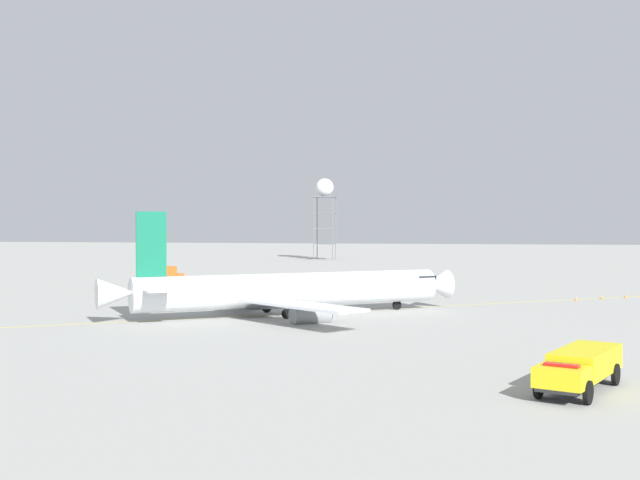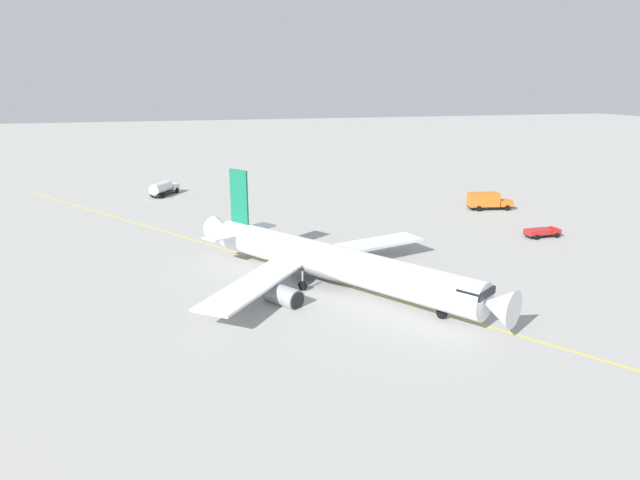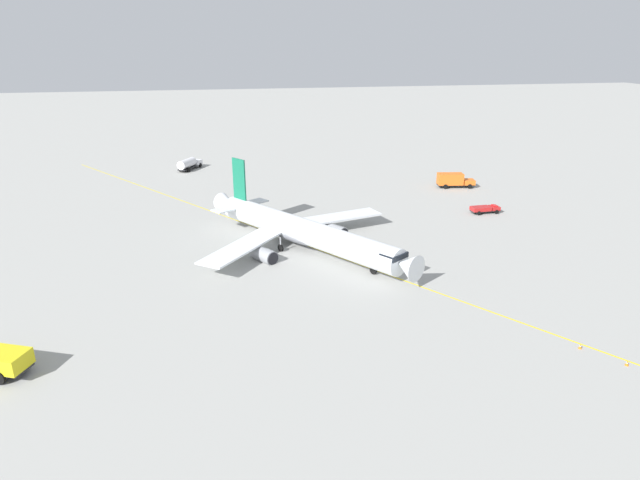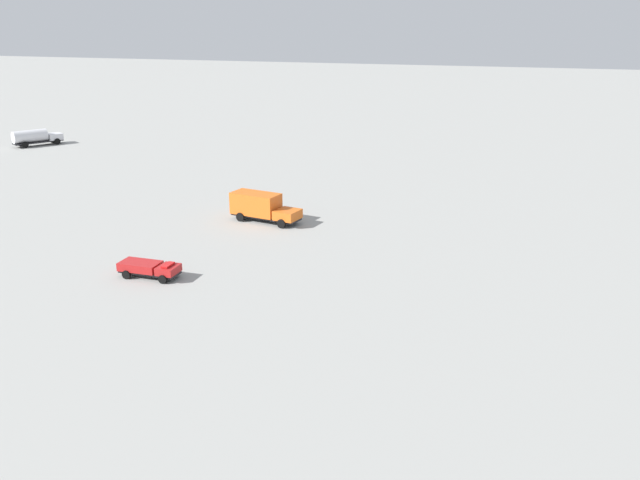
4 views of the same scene
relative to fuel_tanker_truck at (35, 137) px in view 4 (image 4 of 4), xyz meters
name	(u,v)px [view 4 (image 4 of 4)]	position (x,y,z in m)	size (l,w,h in m)	color
fuel_tanker_truck	(35,137)	(0.00, 0.00, 0.00)	(6.11, 8.32, 2.87)	#232326
ops_pickup_truck	(149,268)	(54.39, -48.13, -0.76)	(5.36, 2.36, 1.41)	#232326
catering_truck_truck	(261,206)	(56.67, -29.31, 0.10)	(8.28, 3.84, 3.10)	#232326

